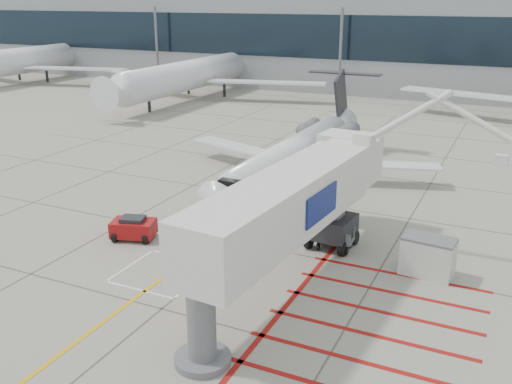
% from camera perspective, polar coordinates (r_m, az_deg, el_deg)
% --- Properties ---
extents(ground_plane, '(260.00, 260.00, 0.00)m').
position_cam_1_polar(ground_plane, '(29.64, -5.02, -8.01)').
color(ground_plane, gray).
rests_on(ground_plane, ground).
extents(regional_jet, '(21.92, 27.45, 7.11)m').
position_cam_1_polar(regional_jet, '(40.96, 2.71, 5.04)').
color(regional_jet, silver).
rests_on(regional_jet, ground_plane).
extents(jet_bridge, '(10.70, 19.85, 7.65)m').
position_cam_1_polar(jet_bridge, '(26.21, 2.73, -2.51)').
color(jet_bridge, silver).
rests_on(jet_bridge, ground_plane).
extents(pushback_tug, '(2.80, 2.20, 1.43)m').
position_cam_1_polar(pushback_tug, '(33.90, -12.16, -3.47)').
color(pushback_tug, maroon).
rests_on(pushback_tug, ground_plane).
extents(baggage_cart, '(2.12, 1.43, 1.28)m').
position_cam_1_polar(baggage_cart, '(32.13, 7.87, -4.64)').
color(baggage_cart, '#5D5D62').
rests_on(baggage_cart, ground_plane).
extents(ground_power_unit, '(2.67, 1.72, 2.01)m').
position_cam_1_polar(ground_power_unit, '(30.16, 16.81, -6.19)').
color(ground_power_unit, beige).
rests_on(ground_power_unit, ground_plane).
extents(cone_nose, '(0.33, 0.33, 0.46)m').
position_cam_1_polar(cone_nose, '(35.12, -10.44, -3.40)').
color(cone_nose, orange).
rests_on(cone_nose, ground_plane).
extents(cone_side, '(0.33, 0.33, 0.46)m').
position_cam_1_polar(cone_side, '(36.04, 3.69, -2.51)').
color(cone_side, orange).
rests_on(cone_side, ground_plane).
extents(terminal_building, '(180.00, 28.00, 14.00)m').
position_cam_1_polar(terminal_building, '(92.97, 23.76, 13.50)').
color(terminal_building, gray).
rests_on(terminal_building, ground_plane).
extents(terminal_glass_band, '(180.00, 0.10, 6.00)m').
position_cam_1_polar(terminal_glass_band, '(78.89, 23.36, 13.57)').
color(terminal_glass_band, black).
rests_on(terminal_glass_band, ground_plane).
extents(bg_aircraft_a, '(37.27, 41.41, 12.42)m').
position_cam_1_polar(bg_aircraft_a, '(101.63, -22.63, 13.53)').
color(bg_aircraft_a, silver).
rests_on(bg_aircraft_a, ground_plane).
extents(bg_aircraft_b, '(35.49, 39.43, 11.83)m').
position_cam_1_polar(bg_aircraft_b, '(80.49, -5.83, 13.56)').
color(bg_aircraft_b, silver).
rests_on(bg_aircraft_b, ground_plane).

